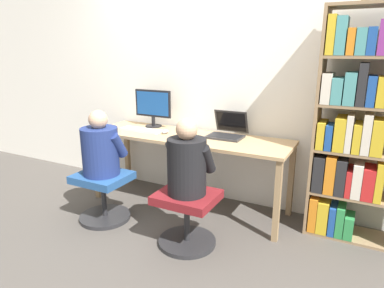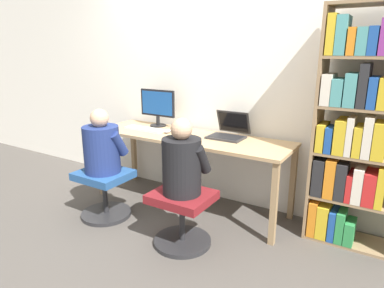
{
  "view_description": "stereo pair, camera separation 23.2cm",
  "coord_description": "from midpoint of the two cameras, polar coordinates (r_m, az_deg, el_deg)",
  "views": [
    {
      "loc": [
        1.55,
        -2.59,
        1.58
      ],
      "look_at": [
        0.13,
        0.15,
        0.72
      ],
      "focal_mm": 32.0,
      "sensor_mm": 36.0,
      "label": 1
    },
    {
      "loc": [
        1.75,
        -2.47,
        1.58
      ],
      "look_at": [
        0.13,
        0.15,
        0.72
      ],
      "focal_mm": 32.0,
      "sensor_mm": 36.0,
      "label": 2
    }
  ],
  "objects": [
    {
      "name": "person_at_laptop",
      "position": [
        2.7,
        0.79,
        -3.09
      ],
      "size": [
        0.38,
        0.32,
        0.62
      ],
      "color": "black",
      "rests_on": "office_chair_right"
    },
    {
      "name": "bookshelf",
      "position": [
        3.01,
        27.66,
        1.62
      ],
      "size": [
        0.75,
        0.33,
        1.91
      ],
      "color": "#997A56",
      "rests_on": "ground_plane"
    },
    {
      "name": "person_at_monitor",
      "position": [
        3.26,
        -12.85,
        -0.38
      ],
      "size": [
        0.41,
        0.33,
        0.6
      ],
      "color": "navy",
      "rests_on": "office_chair_left"
    },
    {
      "name": "computer_mouse_by_keyboard",
      "position": [
        3.49,
        -2.21,
        2.14
      ],
      "size": [
        0.06,
        0.1,
        0.04
      ],
      "color": "#99999E",
      "rests_on": "desk"
    },
    {
      "name": "office_chair_right",
      "position": [
        2.87,
        0.71,
        -11.66
      ],
      "size": [
        0.48,
        0.48,
        0.46
      ],
      "color": "#262628",
      "rests_on": "ground_plane"
    },
    {
      "name": "wall_back",
      "position": [
        3.62,
        4.64,
        11.07
      ],
      "size": [
        10.0,
        0.05,
        2.6
      ],
      "color": "white",
      "rests_on": "ground_plane"
    },
    {
      "name": "ground_plane",
      "position": [
        3.41,
        -1.23,
        -12.05
      ],
      "size": [
        14.0,
        14.0,
        0.0
      ],
      "primitive_type": "plane",
      "color": "#4C4742"
    },
    {
      "name": "desk",
      "position": [
        3.41,
        1.53,
        0.18
      ],
      "size": [
        2.04,
        0.62,
        0.75
      ],
      "color": "tan",
      "rests_on": "ground_plane"
    },
    {
      "name": "laptop",
      "position": [
        3.34,
        8.08,
        1.95
      ],
      "size": [
        0.34,
        0.33,
        0.25
      ],
      "color": "#2D2D30",
      "rests_on": "desk"
    },
    {
      "name": "office_chair_left",
      "position": [
        3.4,
        -12.46,
        -7.53
      ],
      "size": [
        0.48,
        0.48,
        0.46
      ],
      "color": "#262628",
      "rests_on": "ground_plane"
    },
    {
      "name": "desktop_monitor",
      "position": [
        3.77,
        -4.02,
        6.22
      ],
      "size": [
        0.44,
        0.18,
        0.4
      ],
      "color": "black",
      "rests_on": "desk"
    },
    {
      "name": "keyboard",
      "position": [
        3.63,
        -6.06,
        2.51
      ],
      "size": [
        0.46,
        0.13,
        0.03
      ],
      "color": "silver",
      "rests_on": "desk"
    }
  ]
}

